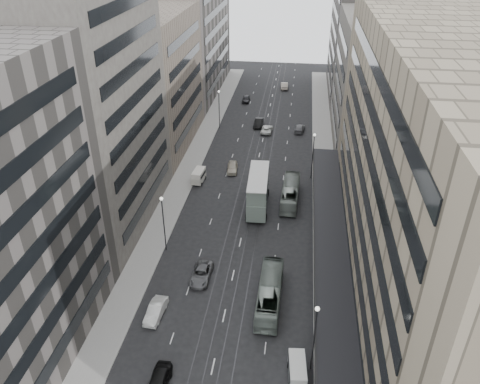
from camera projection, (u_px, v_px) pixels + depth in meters
The scene contains 27 objects.
ground at pixel (223, 322), 51.91m from camera, with size 220.00×220.00×0.00m, color black.
sidewalk_right at pixel (324, 172), 82.61m from camera, with size 4.00×125.00×0.15m, color gray.
sidewalk_left at pixel (191, 164), 85.32m from camera, with size 4.00×125.00×0.15m, color gray.
department_store at pixel (435, 182), 48.79m from camera, with size 19.20×60.00×30.00m.
building_right_mid at pixel (379, 83), 87.93m from camera, with size 15.00×28.00×24.00m, color #49443F.
building_right_far at pixel (365, 38), 112.60m from camera, with size 15.00×32.00×28.00m, color #5F5A55.
building_left_b at pixel (84, 108), 62.01m from camera, with size 15.00×26.00×34.00m, color #49443F.
building_left_c at pixel (148, 81), 87.39m from camera, with size 15.00×28.00×25.00m, color #6D6055.
building_left_d at pixel (187, 35), 114.87m from camera, with size 15.00×38.00×28.00m, color #5F5A55.
lamp_right_near at pixel (315, 332), 43.91m from camera, with size 0.44×0.44×8.32m.
lamp_right_far at pixel (313, 151), 78.14m from camera, with size 0.44×0.44×8.32m.
lamp_left_near at pixel (163, 218), 60.64m from camera, with size 0.44×0.44×8.32m.
lamp_left_far at pixel (219, 105), 97.44m from camera, with size 0.44×0.44×8.32m.
bus_near at pixel (270, 293), 53.82m from camera, with size 2.51×10.74×2.99m, color gray.
bus_far at pixel (290, 193), 73.50m from camera, with size 2.47×10.58×2.95m, color gray.
double_decker at pixel (258, 191), 71.07m from camera, with size 3.48×10.33×5.59m.
vw_microbus at pixel (297, 370), 45.02m from camera, with size 2.02×3.93×2.05m.
panel_van at pixel (199, 176), 78.96m from camera, with size 2.00×3.68×2.24m.
sedan_0 at pixel (158, 382), 44.27m from camera, with size 1.85×4.60×1.57m, color black.
sedan_1 at pixel (156, 311), 52.42m from camera, with size 1.55×4.46×1.47m, color silver.
sedan_2 at pixel (201, 274), 57.90m from camera, with size 2.31×5.02×1.40m, color #59595B.
sedan_4 at pixel (232, 167), 82.62m from camera, with size 1.79×4.44×1.51m, color #B1A893.
sedan_5 at pixel (259, 123), 100.67m from camera, with size 1.66×4.77×1.57m, color black.
sedan_6 at pixel (267, 129), 97.89m from camera, with size 2.19×4.76×1.32m, color white.
sedan_7 at pixel (300, 128), 98.25m from camera, with size 1.90×4.69×1.36m, color #5C5C5E.
sedan_8 at pixel (246, 99), 114.12m from camera, with size 1.75×4.34×1.48m, color #262629.
sedan_9 at pixel (284, 85), 123.07m from camera, with size 1.76×5.05×1.67m, color #BEAF9D.
Camera 1 is at (6.80, -36.93, 38.70)m, focal length 35.00 mm.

